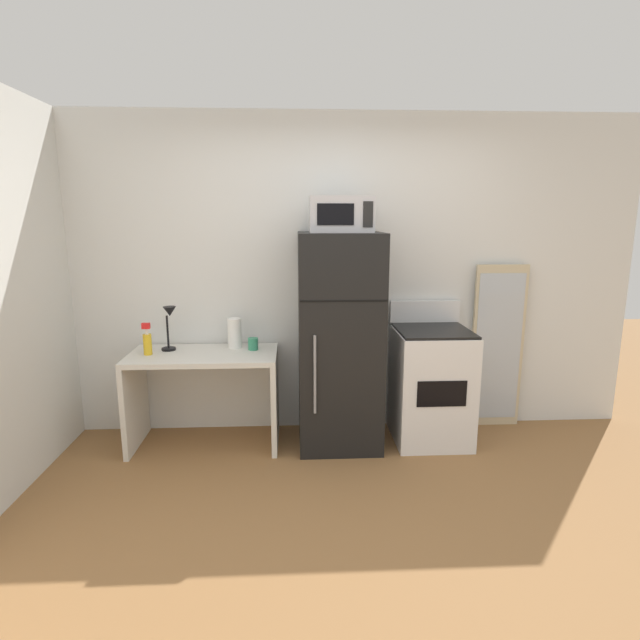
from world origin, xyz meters
TOP-DOWN VIEW (x-y plane):
  - ground_plane at (0.00, 0.00)m, footprint 12.00×12.00m
  - wall_back_white at (0.00, 1.70)m, footprint 5.00×0.10m
  - desk at (-1.06, 1.34)m, footprint 1.14×0.59m
  - desk_lamp at (-1.33, 1.42)m, footprint 0.14×0.12m
  - paper_towel_roll at (-0.83, 1.49)m, footprint 0.11×0.11m
  - coffee_mug at (-0.68, 1.42)m, footprint 0.08×0.08m
  - spray_bottle at (-1.47, 1.31)m, footprint 0.06×0.06m
  - refrigerator at (-0.00, 1.32)m, footprint 0.63×0.64m
  - microwave at (-0.00, 1.30)m, footprint 0.46×0.35m
  - oven_range at (0.74, 1.33)m, footprint 0.58×0.61m
  - leaning_mirror at (1.37, 1.59)m, footprint 0.44×0.03m

SIDE VIEW (x-z plane):
  - ground_plane at x=0.00m, z-range 0.00..0.00m
  - oven_range at x=0.74m, z-range -0.08..1.02m
  - desk at x=-1.06m, z-range 0.15..0.90m
  - leaning_mirror at x=1.37m, z-range 0.00..1.40m
  - coffee_mug at x=-0.68m, z-range 0.75..0.84m
  - refrigerator at x=0.00m, z-range 0.00..1.67m
  - spray_bottle at x=-1.47m, z-range 0.72..0.97m
  - paper_towel_roll at x=-0.83m, z-range 0.75..0.99m
  - desk_lamp at x=-1.33m, z-range 0.81..1.17m
  - wall_back_white at x=0.00m, z-range 0.00..2.60m
  - microwave at x=0.00m, z-range 1.67..1.93m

